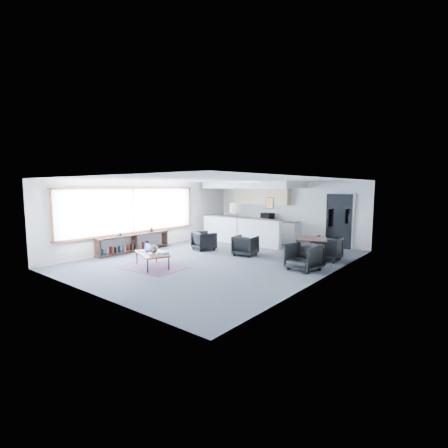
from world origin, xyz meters
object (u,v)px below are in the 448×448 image
Objects in this scene: book_stack at (163,253)px; armchair_left at (204,240)px; floor_lamp at (237,210)px; laptop at (146,249)px; dining_table at (311,241)px; dining_chair_far at (327,249)px; microwave at (267,216)px; armchair_right at (245,244)px; coffee_table at (152,254)px; ceramic_pot at (154,249)px; dining_chair_near at (304,258)px.

armchair_left is at bearing 110.44° from book_stack.
book_stack is at bearing -93.27° from floor_lamp.
armchair_left is at bearing 105.31° from laptop.
dining_table reaches higher than book_stack.
dining_chair_far is at bearing 52.18° from book_stack.
microwave reaches higher than dining_chair_far.
dining_table is (2.24, 0.39, 0.32)m from armchair_right.
coffee_table is 4.04× the size of laptop.
microwave reaches higher than ceramic_pot.
microwave is at bearing 111.20° from coffee_table.
microwave reaches higher than dining_chair_near.
armchair_left is (-1.09, 2.91, -0.09)m from book_stack.
microwave reaches higher than laptop.
floor_lamp is 3.31m from dining_chair_near.
microwave is at bearing 95.92° from laptop.
microwave reaches higher than dining_table.
dining_table is at bearing 4.29° from floor_lamp.
floor_lamp is 3.31× the size of microwave.
book_stack is 0.27× the size of dining_table.
floor_lamp reaches higher than dining_chair_near.
dining_chair_near is at bearing 84.96° from dining_chair_far.
dining_chair_near reaches higher than laptop.
dining_table is at bearing 50.01° from book_stack.
dining_table reaches higher than dining_chair_near.
microwave is at bearing -34.85° from dining_chair_far.
coffee_table is at bearing -101.49° from floor_lamp.
floor_lamp is at bearing -29.09° from armchair_right.
dining_chair_near reaches higher than book_stack.
microwave is (-3.28, 2.75, 0.41)m from dining_table.
dining_chair_near is 5.21m from microwave.
armchair_left is at bearing 11.75° from dining_chair_far.
laptop is 3.43m from armchair_right.
ceramic_pot is 6.30m from microwave.
coffee_table is 2.07× the size of dining_chair_near.
laptop is 0.48× the size of armchair_left.
book_stack is at bearing -129.99° from dining_table.
book_stack is 0.43× the size of armchair_left.
book_stack is 3.18m from armchair_right.
armchair_right is (1.77, 0.19, -0.00)m from armchair_left.
dining_chair_near is (2.98, -0.82, -1.19)m from floor_lamp.
ceramic_pot is 0.21× the size of dining_table.
armchair_right is 0.43× the size of floor_lamp.
ceramic_pot is at bearing -81.41° from microwave.
armchair_left is at bearing -3.24° from armchair_right.
microwave is (-0.54, 2.96, -0.44)m from floor_lamp.
dining_chair_far is (3.58, 4.15, -0.19)m from ceramic_pot.
armchair_left is 0.43× the size of floor_lamp.
dining_table is (3.77, 3.45, 0.21)m from laptop.
coffee_table is 0.49m from book_stack.
book_stack is (0.48, 0.02, 0.08)m from coffee_table.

